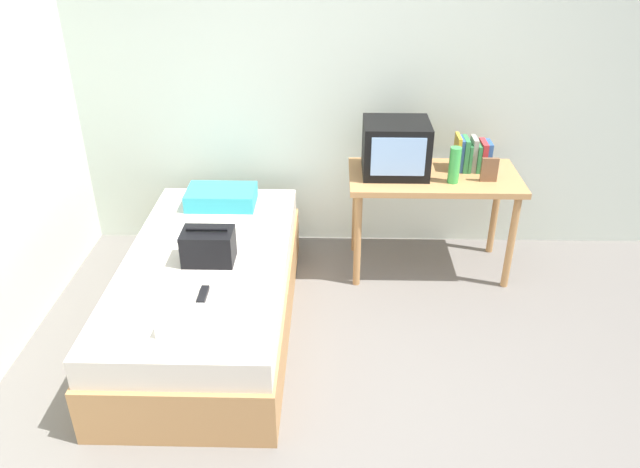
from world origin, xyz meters
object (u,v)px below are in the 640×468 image
at_px(bed, 209,292).
at_px(remote_silver, 183,236).
at_px(tv, 396,148).
at_px(remote_dark, 203,295).
at_px(magazine, 175,295).
at_px(water_bottle, 454,165).
at_px(handbag, 208,246).
at_px(pillow, 221,197).
at_px(folded_towel, 188,321).
at_px(book_row, 472,155).
at_px(desk, 433,187).
at_px(picture_frame, 489,170).

distance_m(bed, remote_silver, 0.40).
relative_size(tv, remote_dark, 2.82).
xyz_separation_m(magazine, remote_silver, (-0.10, 0.64, 0.01)).
relative_size(water_bottle, handbag, 0.81).
height_order(bed, remote_dark, remote_dark).
bearing_deg(water_bottle, remote_silver, -167.74).
height_order(water_bottle, pillow, water_bottle).
height_order(water_bottle, folded_towel, water_bottle).
relative_size(tv, pillow, 0.93).
bearing_deg(water_bottle, handbag, -156.60).
height_order(book_row, handbag, book_row).
bearing_deg(book_row, tv, -172.71).
distance_m(book_row, handbag, 1.91).
distance_m(tv, folded_towel, 1.88).
xyz_separation_m(desk, pillow, (-1.47, -0.03, -0.08)).
bearing_deg(remote_silver, remote_dark, -68.68).
height_order(tv, book_row, tv).
height_order(tv, folded_towel, tv).
height_order(picture_frame, pillow, picture_frame).
distance_m(desk, picture_frame, 0.40).
distance_m(bed, magazine, 0.50).
distance_m(book_row, picture_frame, 0.22).
height_order(picture_frame, remote_dark, picture_frame).
bearing_deg(magazine, tv, 42.83).
xyz_separation_m(tv, folded_towel, (-1.14, -1.44, -0.38)).
height_order(desk, picture_frame, picture_frame).
relative_size(pillow, remote_dark, 3.04).
bearing_deg(folded_towel, remote_dark, 84.94).
height_order(handbag, remote_dark, handbag).
bearing_deg(handbag, magazine, -108.74).
bearing_deg(magazine, folded_towel, -63.58).
height_order(pillow, folded_towel, pillow).
bearing_deg(magazine, remote_dark, -1.72).
bearing_deg(pillow, picture_frame, -2.46).
xyz_separation_m(water_bottle, book_row, (0.16, 0.22, -0.01)).
distance_m(water_bottle, pillow, 1.60).
height_order(desk, folded_towel, desk).
height_order(bed, magazine, magazine).
bearing_deg(book_row, bed, -154.15).
relative_size(tv, picture_frame, 2.68).
distance_m(desk, magazine, 1.93).
xyz_separation_m(handbag, magazine, (-0.12, -0.36, -0.10)).
bearing_deg(pillow, bed, -88.60).
relative_size(water_bottle, pillow, 0.52).
bearing_deg(magazine, water_bottle, 31.87).
xyz_separation_m(tv, book_row, (0.53, 0.07, -0.07)).
bearing_deg(desk, remote_silver, -162.89).
height_order(water_bottle, magazine, water_bottle).
xyz_separation_m(water_bottle, remote_silver, (-1.74, -0.38, -0.34)).
xyz_separation_m(remote_dark, folded_towel, (-0.02, -0.26, 0.02)).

